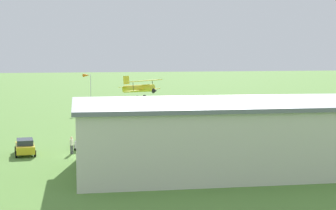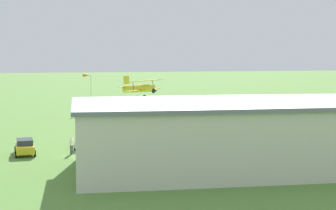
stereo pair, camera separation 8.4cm
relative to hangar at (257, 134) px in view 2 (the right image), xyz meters
name	(u,v)px [view 2 (the right image)]	position (x,y,z in m)	size (l,w,h in m)	color
ground_plane	(141,122)	(5.19, -34.16, -3.05)	(400.00, 400.00, 0.00)	#568438
hangar	(257,134)	(0.00, 0.00, 0.00)	(33.21, 15.06, 6.08)	beige
biplane	(140,88)	(4.83, -37.64, 1.85)	(7.04, 7.05, 3.60)	yellow
car_silver	(85,140)	(14.60, -13.63, -2.21)	(2.53, 4.51, 1.63)	#B7B7BC
car_yellow	(25,146)	(20.80, -10.92, -2.22)	(2.31, 4.40, 1.59)	gold
truck_delivery_white	(335,124)	(-15.81, -15.17, -1.44)	(7.79, 2.97, 2.91)	silver
person_by_parked_cars	(131,137)	(9.34, -15.15, -2.27)	(0.48, 0.48, 1.58)	#3F3F47
person_beside_truck	(124,133)	(9.82, -18.18, -2.18)	(0.50, 0.50, 1.74)	beige
person_near_hangar_door	(71,145)	(16.14, -10.28, -2.15)	(0.48, 0.48, 1.78)	#3F3F47
windsock	(87,78)	(12.12, -50.57, 2.79)	(1.47, 1.20, 6.65)	silver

